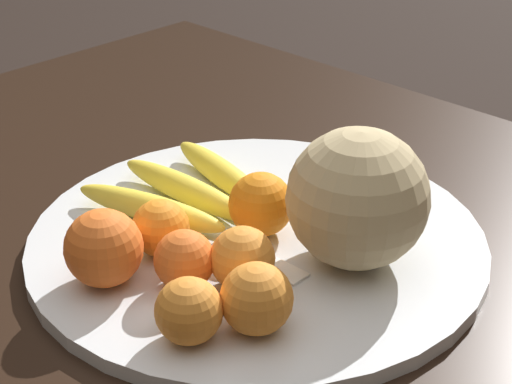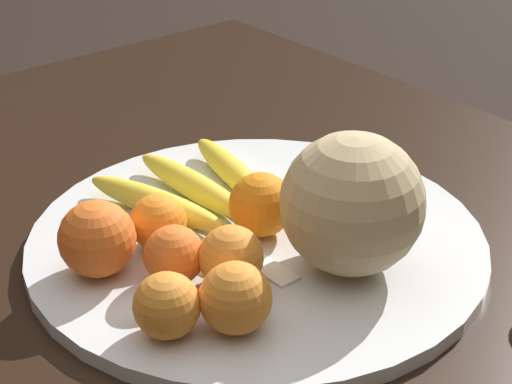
{
  "view_description": "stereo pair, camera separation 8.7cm",
  "coord_description": "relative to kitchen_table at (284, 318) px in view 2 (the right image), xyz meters",
  "views": [
    {
      "loc": [
        0.53,
        -0.59,
        1.24
      ],
      "look_at": [
        -0.0,
        -0.04,
        0.83
      ],
      "focal_mm": 60.0,
      "sensor_mm": 36.0,
      "label": 1
    },
    {
      "loc": [
        0.59,
        -0.53,
        1.24
      ],
      "look_at": [
        -0.0,
        -0.04,
        0.83
      ],
      "focal_mm": 60.0,
      "sensor_mm": 36.0,
      "label": 2
    }
  ],
  "objects": [
    {
      "name": "orange_side_extra",
      "position": [
        0.08,
        -0.21,
        0.16
      ],
      "size": [
        0.06,
        0.06,
        0.06
      ],
      "color": "orange",
      "rests_on": "fruit_bowl"
    },
    {
      "name": "melon",
      "position": [
        0.1,
        -0.01,
        0.2
      ],
      "size": [
        0.14,
        0.14,
        0.14
      ],
      "color": "tan",
      "rests_on": "fruit_bowl"
    },
    {
      "name": "kitchen_table",
      "position": [
        0.0,
        0.0,
        0.0
      ],
      "size": [
        1.3,
        0.89,
        0.76
      ],
      "color": "black",
      "rests_on": "ground_plane"
    },
    {
      "name": "banana_bunch",
      "position": [
        -0.1,
        -0.04,
        0.14
      ],
      "size": [
        0.21,
        0.18,
        0.03
      ],
      "rotation": [
        0.0,
        0.0,
        3.17
      ],
      "color": "#473819",
      "rests_on": "fruit_bowl"
    },
    {
      "name": "orange_back_right",
      "position": [
        -0.04,
        -0.13,
        0.15
      ],
      "size": [
        0.06,
        0.06,
        0.06
      ],
      "color": "orange",
      "rests_on": "fruit_bowl"
    },
    {
      "name": "fruit_bowl",
      "position": [
        -0.0,
        -0.04,
        0.12
      ],
      "size": [
        0.48,
        0.48,
        0.02
      ],
      "color": "silver",
      "rests_on": "kitchen_table"
    },
    {
      "name": "orange_top_small",
      "position": [
        0.11,
        -0.16,
        0.16
      ],
      "size": [
        0.06,
        0.06,
        0.06
      ],
      "color": "orange",
      "rests_on": "fruit_bowl"
    },
    {
      "name": "orange_mid_center",
      "position": [
        -0.04,
        -0.2,
        0.16
      ],
      "size": [
        0.07,
        0.07,
        0.07
      ],
      "color": "orange",
      "rests_on": "fruit_bowl"
    },
    {
      "name": "produce_tag",
      "position": [
        0.06,
        -0.07,
        0.13
      ],
      "size": [
        0.07,
        0.03,
        0.0
      ],
      "rotation": [
        0.0,
        0.0,
        0.01
      ],
      "color": "white",
      "rests_on": "fruit_bowl"
    },
    {
      "name": "orange_front_right",
      "position": [
        0.06,
        -0.12,
        0.16
      ],
      "size": [
        0.06,
        0.06,
        0.06
      ],
      "color": "orange",
      "rests_on": "fruit_bowl"
    },
    {
      "name": "orange_back_left",
      "position": [
        -0.0,
        -0.03,
        0.16
      ],
      "size": [
        0.07,
        0.07,
        0.07
      ],
      "color": "orange",
      "rests_on": "fruit_bowl"
    },
    {
      "name": "orange_front_left",
      "position": [
        0.02,
        -0.15,
        0.15
      ],
      "size": [
        0.06,
        0.06,
        0.06
      ],
      "color": "orange",
      "rests_on": "fruit_bowl"
    }
  ]
}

